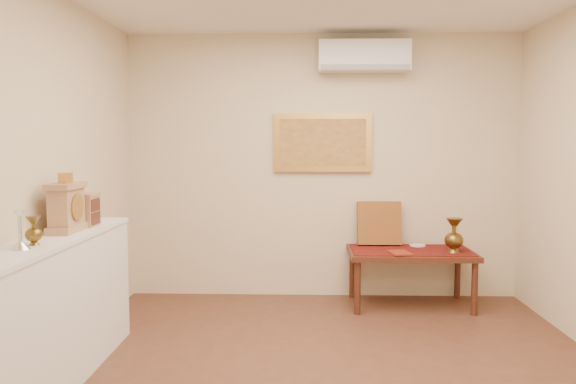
{
  "coord_description": "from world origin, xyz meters",
  "views": [
    {
      "loc": [
        -0.18,
        -3.54,
        1.59
      ],
      "look_at": [
        -0.32,
        1.15,
        1.18
      ],
      "focal_mm": 35.0,
      "sensor_mm": 36.0,
      "label": 1
    }
  ],
  "objects_px": {
    "display_ledge": "(54,312)",
    "low_table": "(410,257)",
    "brass_urn_tall": "(454,231)",
    "mantel_clock": "(67,207)",
    "wooden_chest": "(86,210)"
  },
  "relations": [
    {
      "from": "mantel_clock",
      "to": "brass_urn_tall",
      "type": "bearing_deg",
      "value": 26.37
    },
    {
      "from": "low_table",
      "to": "mantel_clock",
      "type": "bearing_deg",
      "value": -148.67
    },
    {
      "from": "brass_urn_tall",
      "to": "wooden_chest",
      "type": "bearing_deg",
      "value": -157.6
    },
    {
      "from": "wooden_chest",
      "to": "low_table",
      "type": "height_order",
      "value": "wooden_chest"
    },
    {
      "from": "display_ledge",
      "to": "low_table",
      "type": "distance_m",
      "value": 3.27
    },
    {
      "from": "low_table",
      "to": "wooden_chest",
      "type": "bearing_deg",
      "value": -152.79
    },
    {
      "from": "mantel_clock",
      "to": "low_table",
      "type": "distance_m",
      "value": 3.2
    },
    {
      "from": "display_ledge",
      "to": "wooden_chest",
      "type": "xyz_separation_m",
      "value": [
        0.02,
        0.52,
        0.61
      ]
    },
    {
      "from": "mantel_clock",
      "to": "low_table",
      "type": "height_order",
      "value": "mantel_clock"
    },
    {
      "from": "brass_urn_tall",
      "to": "display_ledge",
      "type": "xyz_separation_m",
      "value": [
        -3.06,
        -1.77,
        -0.27
      ]
    },
    {
      "from": "mantel_clock",
      "to": "display_ledge",
      "type": "bearing_deg",
      "value": -90.04
    },
    {
      "from": "display_ledge",
      "to": "brass_urn_tall",
      "type": "bearing_deg",
      "value": 30.02
    },
    {
      "from": "brass_urn_tall",
      "to": "mantel_clock",
      "type": "xyz_separation_m",
      "value": [
        -3.06,
        -1.52,
        0.4
      ]
    },
    {
      "from": "display_ledge",
      "to": "mantel_clock",
      "type": "relative_size",
      "value": 4.93
    },
    {
      "from": "mantel_clock",
      "to": "wooden_chest",
      "type": "height_order",
      "value": "mantel_clock"
    }
  ]
}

